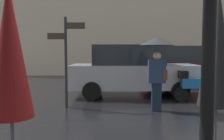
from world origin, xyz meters
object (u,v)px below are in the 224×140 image
object	(u,v)px
folded_patio_umbrella_near	(10,56)
folded_patio_umbrella_far	(217,57)
parked_scooter	(195,85)
parked_car_right	(186,66)
street_signpost	(66,53)
pedestrian_with_umbrella	(157,54)
parked_car_left	(132,70)

from	to	relation	value
folded_patio_umbrella_near	folded_patio_umbrella_far	world-z (taller)	folded_patio_umbrella_near
parked_scooter	parked_car_right	distance (m)	3.64
parked_scooter	street_signpost	distance (m)	4.27
parked_scooter	street_signpost	bearing A→B (deg)	-169.63
folded_patio_umbrella_far	street_signpost	size ratio (longest dim) A/B	0.87
pedestrian_with_umbrella	parked_car_right	bearing A→B (deg)	19.27
pedestrian_with_umbrella	parked_car_left	world-z (taller)	pedestrian_with_umbrella
parked_car_left	parked_car_right	xyz separation A→B (m)	(2.74, 2.43, 0.01)
folded_patio_umbrella_near	parked_scooter	size ratio (longest dim) A/B	1.57
pedestrian_with_umbrella	parked_car_right	world-z (taller)	pedestrian_with_umbrella
pedestrian_with_umbrella	street_signpost	size ratio (longest dim) A/B	0.77
folded_patio_umbrella_near	parked_car_left	xyz separation A→B (m)	(1.76, 6.68, -0.63)
parked_scooter	parked_car_left	xyz separation A→B (m)	(-1.98, 1.11, 0.40)
pedestrian_with_umbrella	parked_scooter	distance (m)	2.21
parked_car_left	street_signpost	distance (m)	2.91
pedestrian_with_umbrella	parked_car_right	distance (m)	5.34
parked_car_right	folded_patio_umbrella_near	bearing A→B (deg)	-111.26
folded_patio_umbrella_far	parked_scooter	size ratio (longest dim) A/B	1.55
parked_car_right	parked_scooter	bearing A→B (deg)	-97.07
folded_patio_umbrella_far	street_signpost	xyz separation A→B (m)	(-2.38, 4.58, 0.03)
folded_patio_umbrella_far	parked_car_left	world-z (taller)	folded_patio_umbrella_far
folded_patio_umbrella_near	street_signpost	distance (m)	4.77
parked_scooter	parked_car_right	xyz separation A→B (m)	(0.76, 3.54, 0.41)
parked_car_right	street_signpost	world-z (taller)	street_signpost
parked_scooter	parked_car_left	distance (m)	2.30
parked_car_left	parked_car_right	bearing A→B (deg)	-147.87
pedestrian_with_umbrella	parked_car_left	xyz separation A→B (m)	(-0.47, 2.37, -0.61)
pedestrian_with_umbrella	parked_car_left	size ratio (longest dim) A/B	0.44
folded_patio_umbrella_far	parked_car_left	distance (m)	6.54
pedestrian_with_umbrella	folded_patio_umbrella_near	bearing A→B (deg)	-162.88
folded_patio_umbrella_near	parked_scooter	distance (m)	6.79
folded_patio_umbrella_near	pedestrian_with_umbrella	distance (m)	4.86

